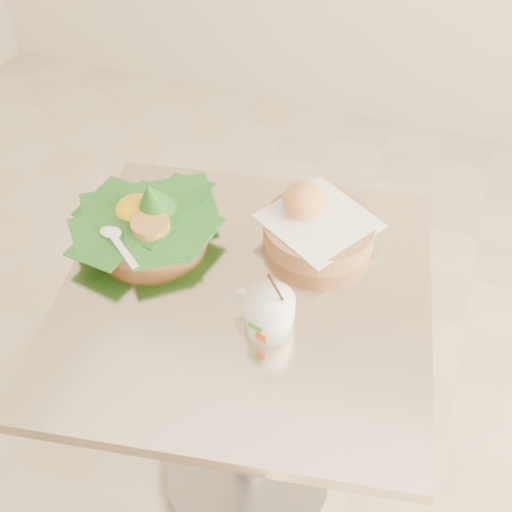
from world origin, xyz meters
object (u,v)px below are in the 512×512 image
(rice_basket, at_px, (148,218))
(bread_basket, at_px, (316,224))
(coffee_mug, at_px, (268,312))
(cafe_table, at_px, (246,359))

(rice_basket, distance_m, bread_basket, 0.34)
(coffee_mug, bearing_deg, bread_basket, 86.55)
(cafe_table, height_order, rice_basket, rice_basket)
(rice_basket, height_order, coffee_mug, coffee_mug)
(rice_basket, relative_size, coffee_mug, 1.91)
(cafe_table, bearing_deg, coffee_mug, -44.77)
(rice_basket, bearing_deg, coffee_mug, -26.75)
(cafe_table, distance_m, bread_basket, 0.33)
(rice_basket, bearing_deg, bread_basket, 16.90)
(coffee_mug, bearing_deg, cafe_table, 135.23)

